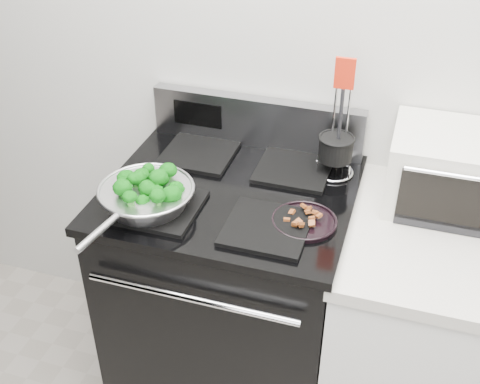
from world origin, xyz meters
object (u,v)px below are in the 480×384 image
at_px(bacon_plate, 304,218).
at_px(utensil_holder, 335,155).
at_px(gas_range, 231,293).
at_px(toaster_oven, 459,172).
at_px(skillet, 146,196).

relative_size(bacon_plate, utensil_holder, 0.48).
bearing_deg(gas_range, toaster_oven, 13.96).
height_order(skillet, utensil_holder, utensil_holder).
xyz_separation_m(gas_range, toaster_oven, (0.68, 0.17, 0.55)).
distance_m(utensil_holder, toaster_oven, 0.39).
height_order(bacon_plate, utensil_holder, utensil_holder).
distance_m(skillet, utensil_holder, 0.63).
bearing_deg(utensil_holder, gas_range, -149.22).
bearing_deg(bacon_plate, gas_range, 157.44).
relative_size(gas_range, utensil_holder, 2.75).
bearing_deg(toaster_oven, utensil_holder, 176.94).
xyz_separation_m(utensil_holder, toaster_oven, (0.38, -0.02, 0.02)).
distance_m(skillet, toaster_oven, 0.96).
relative_size(gas_range, bacon_plate, 5.77).
bearing_deg(skillet, gas_range, 51.61).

